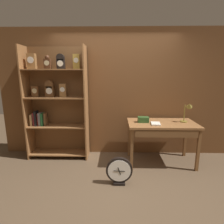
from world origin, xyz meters
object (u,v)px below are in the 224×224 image
object	(u,v)px
open_repair_manual	(156,124)
desk_lamp	(188,110)
toolbox_small	(143,120)
workbench	(162,128)
round_clock_large	(119,171)
bookshelf	(55,102)

from	to	relation	value
open_repair_manual	desk_lamp	bearing A→B (deg)	19.50
desk_lamp	toolbox_small	world-z (taller)	desk_lamp
desk_lamp	workbench	bearing A→B (deg)	-174.79
workbench	round_clock_large	distance (m)	1.18
workbench	open_repair_manual	distance (m)	0.21
bookshelf	desk_lamp	world-z (taller)	bookshelf
open_repair_manual	round_clock_large	xyz separation A→B (m)	(-0.67, -0.61, -0.59)
workbench	round_clock_large	world-z (taller)	workbench
toolbox_small	workbench	bearing A→B (deg)	-6.61
workbench	round_clock_large	size ratio (longest dim) A/B	2.80
workbench	desk_lamp	world-z (taller)	desk_lamp
bookshelf	toolbox_small	size ratio (longest dim) A/B	11.09
desk_lamp	round_clock_large	distance (m)	1.69
workbench	round_clock_large	xyz separation A→B (m)	(-0.81, -0.71, -0.49)
desk_lamp	round_clock_large	xyz separation A→B (m)	(-1.28, -0.75, -0.82)
open_repair_manual	round_clock_large	world-z (taller)	open_repair_manual
toolbox_small	round_clock_large	xyz separation A→B (m)	(-0.46, -0.75, -0.63)
round_clock_large	toolbox_small	bearing A→B (deg)	58.42
desk_lamp	open_repair_manual	size ratio (longest dim) A/B	1.81
workbench	bookshelf	bearing A→B (deg)	172.22
round_clock_large	bookshelf	bearing A→B (deg)	142.01
bookshelf	round_clock_large	bearing A→B (deg)	-37.99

